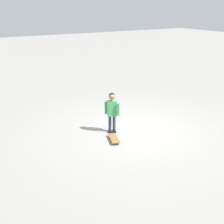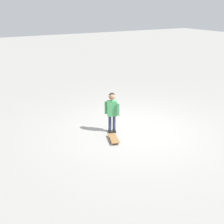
# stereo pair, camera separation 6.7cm
# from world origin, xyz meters

# --- Properties ---
(ground_plane) EXTENTS (50.00, 50.00, 0.00)m
(ground_plane) POSITION_xyz_m (0.00, 0.00, 0.00)
(ground_plane) COLOR gray
(child_person) EXTENTS (0.28, 0.34, 1.06)m
(child_person) POSITION_xyz_m (-0.58, 0.23, 0.66)
(child_person) COLOR #2D3351
(child_person) RESTS_ON ground
(skateboard) EXTENTS (0.35, 0.58, 0.07)m
(skateboard) POSITION_xyz_m (-0.81, -0.25, 0.06)
(skateboard) COLOR olive
(skateboard) RESTS_ON ground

